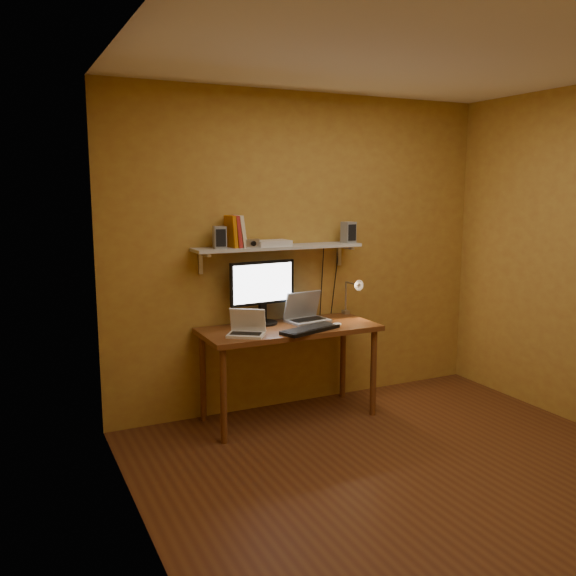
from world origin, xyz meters
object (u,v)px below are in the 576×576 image
desk_lamp (353,292)px  shelf_camera (252,243)px  netbook (247,328)px  speaker_right (348,232)px  router (272,243)px  keyboard (310,329)px  mouse (336,325)px  wall_shelf (279,248)px  speaker_left (220,237)px  desk (289,337)px  laptop (305,313)px  monitor (263,289)px

desk_lamp → shelf_camera: 1.02m
netbook → speaker_right: bearing=50.3°
speaker_right → router: speaker_right is taller
keyboard → shelf_camera: 0.80m
mouse → router: (-0.40, 0.34, 0.63)m
wall_shelf → speaker_left: (-0.50, -0.01, 0.10)m
desk → desk_lamp: (0.66, 0.13, 0.29)m
desk_lamp → shelf_camera: (-0.91, 0.00, 0.45)m
laptop → router: 0.65m
laptop → desk: bearing=-156.6°
monitor → router: 0.37m
desk → shelf_camera: shelf_camera is taller
keyboard → mouse: 0.25m
desk → monitor: (-0.15, 0.19, 0.37)m
netbook → mouse: 0.74m
mouse → desk_lamp: (0.33, 0.29, 0.19)m
netbook → speaker_right: speaker_right is taller
netbook → laptop: bearing=56.0°
laptop → speaker_right: bearing=-1.3°
wall_shelf → speaker_right: size_ratio=8.04×
monitor → speaker_right: speaker_right is taller
netbook → router: (0.34, 0.29, 0.59)m
laptop → mouse: (0.12, -0.30, -0.05)m
wall_shelf → speaker_left: bearing=-178.4°
speaker_right → router: size_ratio=0.63×
laptop → shelf_camera: shelf_camera is taller
wall_shelf → laptop: wall_shelf is taller
desk → laptop: 0.29m
wall_shelf → mouse: size_ratio=14.34×
monitor → desk_lamp: 0.81m
desk → desk_lamp: bearing=10.8°
wall_shelf → router: size_ratio=5.04×
wall_shelf → monitor: (-0.15, -0.01, -0.32)m
mouse → router: 0.82m
monitor → speaker_left: speaker_left is taller
keyboard → wall_shelf: bearing=82.5°
wall_shelf → netbook: bearing=-142.7°
shelf_camera → desk_lamp: bearing=-0.0°
desk → monitor: 0.44m
desk_lamp → shelf_camera: shelf_camera is taller
keyboard → mouse: bearing=-11.9°
desk → wall_shelf: (0.00, 0.19, 0.69)m
mouse → router: bearing=123.9°
speaker_right → laptop: bearing=-179.8°
desk_lamp → netbook: bearing=-167.3°
speaker_right → speaker_left: bearing=173.2°
laptop → shelf_camera: (-0.46, -0.00, 0.59)m
desk → speaker_left: speaker_left is taller
wall_shelf → mouse: wall_shelf is taller
desk_lamp → speaker_right: size_ratio=2.15×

